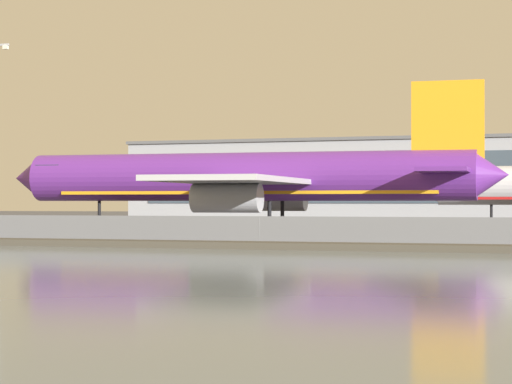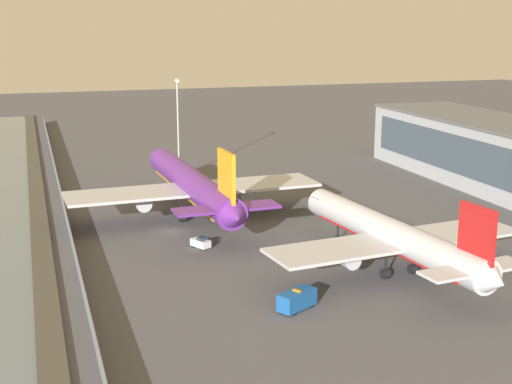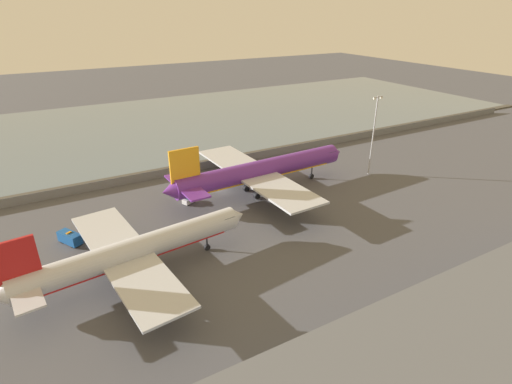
% 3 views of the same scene
% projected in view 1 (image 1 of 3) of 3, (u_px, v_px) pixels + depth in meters
% --- Properties ---
extents(ground_plane, '(500.00, 500.00, 0.00)m').
position_uv_depth(ground_plane, '(313.00, 239.00, 92.70)').
color(ground_plane, '#4C4C51').
extents(shoreline_seawall, '(320.00, 3.00, 0.50)m').
position_uv_depth(shoreline_seawall, '(240.00, 245.00, 73.25)').
color(shoreline_seawall, '#474238').
rests_on(shoreline_seawall, ground).
extents(perimeter_fence, '(280.00, 0.10, 2.31)m').
position_uv_depth(perimeter_fence, '(259.00, 231.00, 77.53)').
color(perimeter_fence, slate).
rests_on(perimeter_fence, ground).
extents(cargo_jet_purple, '(51.90, 44.45, 15.15)m').
position_uv_depth(cargo_jet_purple, '(253.00, 179.00, 100.53)').
color(cargo_jet_purple, '#602889').
rests_on(cargo_jet_purple, ground).
extents(baggage_tug, '(3.58, 2.82, 1.80)m').
position_uv_depth(baggage_tug, '(425.00, 230.00, 92.18)').
color(baggage_tug, white).
rests_on(baggage_tug, ground).
extents(terminal_building, '(94.08, 20.58, 13.61)m').
position_uv_depth(terminal_building, '(416.00, 181.00, 161.76)').
color(terminal_building, '#9EA3AD').
rests_on(terminal_building, ground).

